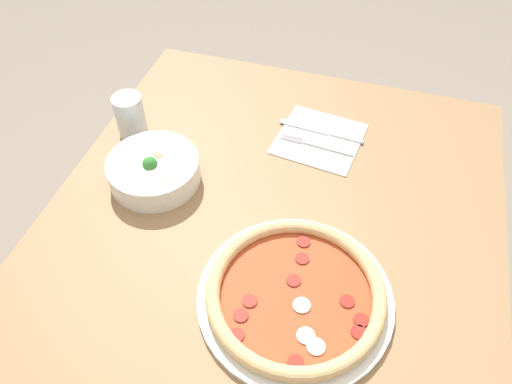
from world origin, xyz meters
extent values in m
cube|color=#99724C|center=(0.00, 0.00, 0.74)|extent=(1.25, 0.91, 0.03)
cylinder|color=olive|center=(0.55, -0.39, 0.36)|extent=(0.06, 0.06, 0.72)
cylinder|color=olive|center=(0.55, 0.39, 0.36)|extent=(0.06, 0.06, 0.72)
cylinder|color=white|center=(-0.05, -0.09, 0.76)|extent=(0.35, 0.35, 0.01)
torus|color=#DBB77A|center=(-0.05, -0.09, 0.78)|extent=(0.32, 0.32, 0.03)
cylinder|color=#B74723|center=(-0.05, -0.09, 0.77)|extent=(0.28, 0.28, 0.01)
cylinder|color=maroon|center=(0.02, -0.08, 0.77)|extent=(0.03, 0.03, 0.00)
cylinder|color=maroon|center=(-0.07, -0.21, 0.77)|extent=(0.03, 0.03, 0.00)
cylinder|color=maroon|center=(0.06, -0.08, 0.77)|extent=(0.03, 0.03, 0.00)
cylinder|color=maroon|center=(-0.09, -0.21, 0.77)|extent=(0.03, 0.03, 0.00)
cylinder|color=maroon|center=(-0.03, -0.08, 0.77)|extent=(0.03, 0.03, 0.00)
cylinder|color=maroon|center=(-0.04, -0.18, 0.77)|extent=(0.03, 0.03, 0.00)
cylinder|color=maroon|center=(-0.16, -0.01, 0.77)|extent=(0.03, 0.03, 0.00)
cylinder|color=maroon|center=(-0.12, -0.01, 0.77)|extent=(0.03, 0.03, 0.00)
cylinder|color=maroon|center=(-0.09, -0.02, 0.77)|extent=(0.03, 0.03, 0.00)
cylinder|color=maroon|center=(-0.17, -0.12, 0.77)|extent=(0.03, 0.03, 0.00)
ellipsoid|color=silver|center=(-0.14, -0.14, 0.77)|extent=(0.03, 0.03, 0.01)
ellipsoid|color=silver|center=(-0.12, -0.12, 0.77)|extent=(0.03, 0.03, 0.01)
ellipsoid|color=silver|center=(-0.07, -0.10, 0.77)|extent=(0.03, 0.03, 0.01)
cylinder|color=white|center=(0.14, 0.27, 0.78)|extent=(0.19, 0.19, 0.05)
torus|color=white|center=(0.14, 0.27, 0.80)|extent=(0.20, 0.20, 0.01)
ellipsoid|color=tan|center=(0.13, 0.21, 0.80)|extent=(0.04, 0.04, 0.02)
ellipsoid|color=tan|center=(0.10, 0.22, 0.80)|extent=(0.03, 0.04, 0.02)
ellipsoid|color=tan|center=(0.13, 0.28, 0.79)|extent=(0.04, 0.03, 0.02)
ellipsoid|color=tan|center=(0.17, 0.26, 0.80)|extent=(0.04, 0.04, 0.02)
ellipsoid|color=tan|center=(0.11, 0.20, 0.79)|extent=(0.04, 0.04, 0.02)
sphere|color=#388433|center=(0.13, 0.27, 0.81)|extent=(0.03, 0.03, 0.03)
cube|color=white|center=(0.37, -0.04, 0.75)|extent=(0.21, 0.21, 0.00)
cube|color=silver|center=(0.34, -0.07, 0.76)|extent=(0.02, 0.12, 0.00)
cube|color=silver|center=(0.36, 0.02, 0.76)|extent=(0.01, 0.05, 0.00)
cube|color=silver|center=(0.35, 0.02, 0.76)|extent=(0.01, 0.05, 0.00)
cube|color=silver|center=(0.35, 0.02, 0.76)|extent=(0.01, 0.05, 0.00)
cube|color=silver|center=(0.34, 0.02, 0.76)|extent=(0.01, 0.05, 0.00)
cube|color=silver|center=(0.39, -0.10, 0.76)|extent=(0.02, 0.08, 0.01)
cube|color=silver|center=(0.40, 0.00, 0.76)|extent=(0.03, 0.12, 0.00)
cylinder|color=silver|center=(0.27, 0.38, 0.81)|extent=(0.07, 0.07, 0.10)
camera|label=1|loc=(-0.50, -0.15, 1.54)|focal=35.00mm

